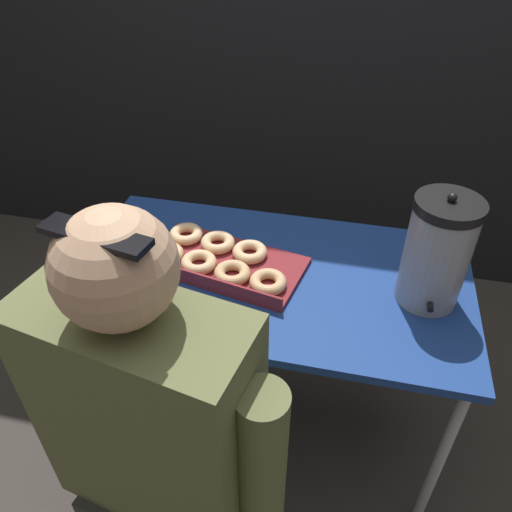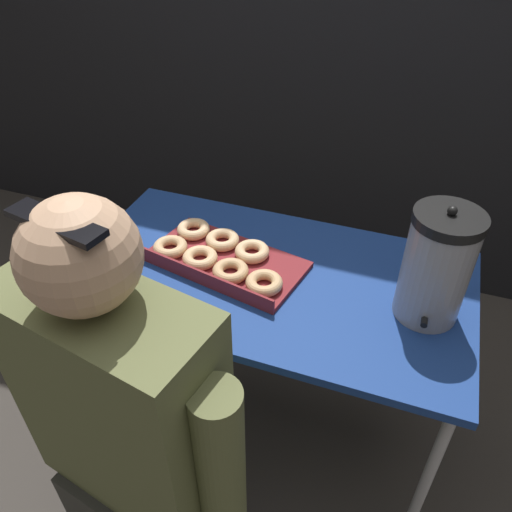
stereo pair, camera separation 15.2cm
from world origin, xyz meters
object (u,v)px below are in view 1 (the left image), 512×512
Objects in this scene: donut_box at (219,260)px; cell_phone at (96,280)px; coffee_urn at (437,252)px; person_seated at (158,457)px.

donut_box reaches higher than cell_phone.
cell_phone is at bearing -171.28° from coffee_urn.
person_seated is (0.36, -0.44, -0.12)m from cell_phone.
coffee_urn reaches higher than donut_box.
person_seated is (0.01, -0.60, -0.14)m from donut_box.
coffee_urn is at bearing -125.66° from person_seated.
donut_box is 0.61m from person_seated.
donut_box is at bearing -78.17° from person_seated.
cell_phone is at bearing -40.07° from person_seated.
donut_box is 0.40× the size of person_seated.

